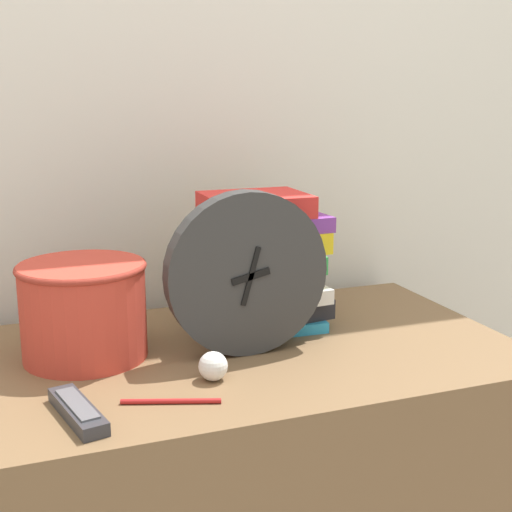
{
  "coord_description": "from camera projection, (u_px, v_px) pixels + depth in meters",
  "views": [
    {
      "loc": [
        -0.33,
        -0.85,
        1.23
      ],
      "look_at": [
        0.11,
        0.33,
        0.93
      ],
      "focal_mm": 50.0,
      "sensor_mm": 36.0,
      "label": 1
    }
  ],
  "objects": [
    {
      "name": "book_stack",
      "position": [
        262.0,
        264.0,
        1.36
      ],
      "size": [
        0.26,
        0.21,
        0.26
      ],
      "color": "#2D9ED1",
      "rests_on": "desk"
    },
    {
      "name": "basket",
      "position": [
        84.0,
        308.0,
        1.22
      ],
      "size": [
        0.22,
        0.22,
        0.17
      ],
      "color": "#C63D2D",
      "rests_on": "desk"
    },
    {
      "name": "pen",
      "position": [
        171.0,
        401.0,
        1.05
      ],
      "size": [
        0.14,
        0.06,
        0.01
      ],
      "color": "#B21E1E",
      "rests_on": "desk"
    },
    {
      "name": "tv_remote",
      "position": [
        78.0,
        411.0,
        1.01
      ],
      "size": [
        0.07,
        0.16,
        0.02
      ],
      "color": "#333338",
      "rests_on": "desk"
    },
    {
      "name": "crumpled_paper_ball",
      "position": [
        213.0,
        366.0,
        1.14
      ],
      "size": [
        0.05,
        0.05,
        0.05
      ],
      "color": "white",
      "rests_on": "desk"
    },
    {
      "name": "desk_clock",
      "position": [
        247.0,
        274.0,
        1.23
      ],
      "size": [
        0.29,
        0.04,
        0.29
      ],
      "color": "#333333",
      "rests_on": "desk"
    },
    {
      "name": "wall_back",
      "position": [
        151.0,
        102.0,
        1.48
      ],
      "size": [
        6.0,
        0.04,
        2.4
      ],
      "color": "silver",
      "rests_on": "ground_plane"
    }
  ]
}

